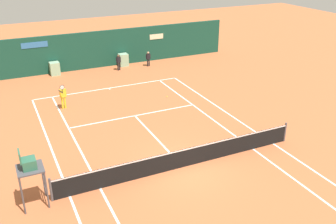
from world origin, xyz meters
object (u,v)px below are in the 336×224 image
player_on_baseline (63,95)px  tennis_ball_near_service_line (167,97)px  umpire_chair (30,168)px  ball_kid_centre_post (119,61)px  ball_kid_left_post (148,58)px

player_on_baseline → tennis_ball_near_service_line: player_on_baseline is taller
umpire_chair → ball_kid_centre_post: umpire_chair is taller
player_on_baseline → ball_kid_centre_post: player_on_baseline is taller
ball_kid_left_post → tennis_ball_near_service_line: 7.31m
ball_kid_left_post → ball_kid_centre_post: size_ratio=0.97×
player_on_baseline → ball_kid_centre_post: 8.32m
ball_kid_centre_post → tennis_ball_near_service_line: ball_kid_centre_post is taller
umpire_chair → tennis_ball_near_service_line: 12.88m
ball_kid_centre_post → tennis_ball_near_service_line: (1.03, -7.10, -0.72)m
player_on_baseline → tennis_ball_near_service_line: (6.71, -1.03, -0.89)m
umpire_chair → ball_kid_centre_post: size_ratio=1.93×
umpire_chair → player_on_baseline: size_ratio=1.43×
umpire_chair → tennis_ball_near_service_line: bearing=130.5°
player_on_baseline → ball_kid_centre_post: size_ratio=1.35×
umpire_chair → ball_kid_centre_post: bearing=150.6°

